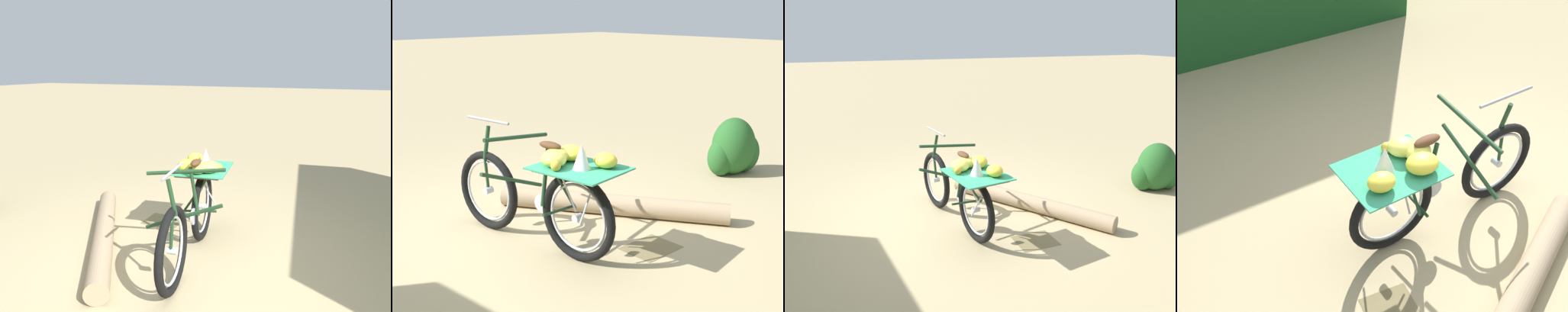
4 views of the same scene
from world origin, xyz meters
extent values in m
plane|color=tan|center=(0.00, 0.00, 0.00)|extent=(60.00, 60.00, 0.00)
torus|color=black|center=(-0.06, -0.40, 0.36)|extent=(0.18, 0.73, 0.73)
torus|color=#B7B7BC|center=(-0.06, -0.40, 0.36)|extent=(0.11, 0.56, 0.57)
cylinder|color=#B7B7BC|center=(-0.06, -0.40, 0.36)|extent=(0.09, 0.07, 0.06)
torus|color=black|center=(-0.21, 0.64, 0.36)|extent=(0.18, 0.73, 0.73)
torus|color=#B7B7BC|center=(-0.21, 0.64, 0.36)|extent=(0.11, 0.56, 0.57)
cylinder|color=#B7B7BC|center=(-0.21, 0.64, 0.36)|extent=(0.09, 0.07, 0.06)
cylinder|color=#19381E|center=(-0.11, -0.08, 0.53)|extent=(0.70, 0.14, 0.30)
cylinder|color=#19381E|center=(-0.12, -0.01, 0.92)|extent=(0.71, 0.14, 0.11)
cylinder|color=#19381E|center=(-0.16, 0.30, 0.64)|extent=(0.12, 0.05, 0.49)
cylinder|color=#19381E|center=(-0.19, 0.45, 0.38)|extent=(0.38, 0.08, 0.05)
cylinder|color=#19381E|center=(-0.19, 0.49, 0.59)|extent=(0.32, 0.07, 0.47)
cylinder|color=#19381E|center=(-0.05, -0.41, 0.52)|extent=(0.05, 0.03, 0.30)
cylinder|color=#19381E|center=(-0.06, -0.39, 0.81)|extent=(0.10, 0.05, 0.30)
cylinder|color=gray|center=(-0.06, -0.36, 1.02)|extent=(0.10, 0.52, 0.02)
ellipsoid|color=#4C2D19|center=(-0.17, 0.36, 0.91)|extent=(0.12, 0.23, 0.06)
cylinder|color=#B7B7BC|center=(-0.16, 0.26, 0.40)|extent=(0.04, 0.16, 0.16)
cylinder|color=#B7B7BC|center=(-0.20, 0.54, 0.56)|extent=(0.20, 0.05, 0.39)
cylinder|color=#B7B7BC|center=(-0.23, 0.75, 0.56)|extent=(0.24, 0.05, 0.39)
cube|color=brown|center=(-0.22, 0.66, 0.76)|extent=(0.53, 0.66, 0.02)
cube|color=#33936B|center=(-0.22, 0.66, 0.78)|extent=(0.64, 0.75, 0.01)
ellipsoid|color=yellow|center=(-0.36, 0.80, 0.84)|extent=(0.18, 0.21, 0.12)
ellipsoid|color=#CCC64C|center=(-0.18, 0.43, 0.84)|extent=(0.25, 0.26, 0.12)
ellipsoid|color=#CCC64C|center=(-0.09, 0.51, 0.84)|extent=(0.27, 0.29, 0.12)
ellipsoid|color=yellow|center=(-0.31, 0.47, 0.84)|extent=(0.21, 0.25, 0.13)
sphere|color=gold|center=(-0.03, 0.61, 0.82)|extent=(0.08, 0.08, 0.08)
cone|color=white|center=(-0.20, 0.70, 0.88)|extent=(0.16, 0.16, 0.19)
cylinder|color=#9E8466|center=(-1.12, 0.12, 0.10)|extent=(1.40, 2.00, 0.20)
ellipsoid|color=#235623|center=(-3.16, 0.17, 0.35)|extent=(0.56, 0.50, 0.69)
ellipsoid|color=#235623|center=(-3.35, 0.21, 0.24)|extent=(0.38, 0.34, 0.49)
ellipsoid|color=#235623|center=(-2.99, 0.12, 0.23)|extent=(0.35, 0.31, 0.45)
cylinder|color=#4C3823|center=(-3.16, 0.17, 0.07)|extent=(0.05, 0.05, 0.14)
cube|color=olive|center=(-0.82, 0.89, 0.00)|extent=(0.44, 0.36, 0.01)
camera|label=1|loc=(1.23, -2.95, 1.82)|focal=35.53mm
camera|label=2|loc=(2.40, 3.59, 1.96)|focal=49.30mm
camera|label=3|loc=(1.17, 4.34, 2.18)|focal=36.94mm
camera|label=4|loc=(-2.51, 1.80, 3.02)|focal=45.43mm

